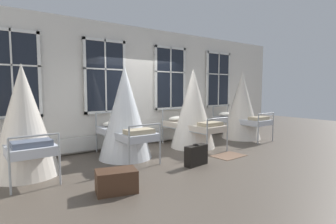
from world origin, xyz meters
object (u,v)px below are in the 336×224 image
at_px(cot_third, 193,109).
at_px(suitcase_dark, 196,155).
at_px(cot_second, 125,114).
at_px(cot_first, 24,122).
at_px(travel_trunk, 116,181).
at_px(cot_fourth, 241,106).

height_order(cot_third, suitcase_dark, cot_third).
relative_size(cot_second, cot_third, 0.99).
bearing_deg(cot_first, cot_third, -91.78).
xyz_separation_m(cot_second, suitcase_dark, (0.94, -1.49, -0.85)).
xyz_separation_m(suitcase_dark, travel_trunk, (-2.06, -0.37, -0.04)).
relative_size(cot_first, cot_third, 0.96).
height_order(cot_second, cot_third, cot_third).
bearing_deg(cot_third, travel_trunk, 118.66).
bearing_deg(suitcase_dark, cot_third, 43.89).
bearing_deg(cot_second, cot_third, -90.43).
xyz_separation_m(cot_third, suitcase_dark, (-1.17, -1.43, -0.85)).
height_order(cot_first, cot_fourth, cot_fourth).
distance_m(cot_second, cot_fourth, 4.31).
relative_size(cot_third, cot_fourth, 1.01).
relative_size(cot_first, cot_fourth, 0.97).
xyz_separation_m(cot_first, travel_trunk, (1.04, -1.83, -0.85)).
distance_m(cot_first, suitcase_dark, 3.52).
bearing_deg(cot_second, cot_first, 91.83).
bearing_deg(cot_third, suitcase_dark, 140.36).
xyz_separation_m(cot_first, cot_second, (2.15, 0.03, 0.03)).
height_order(cot_fourth, travel_trunk, cot_fourth).
xyz_separation_m(cot_fourth, suitcase_dark, (-3.37, -1.48, -0.85)).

